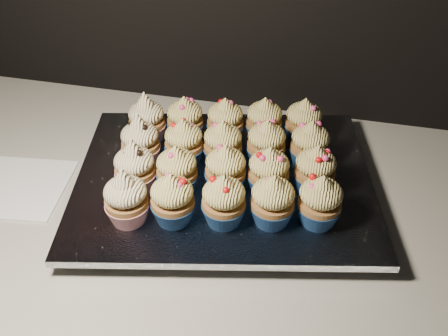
# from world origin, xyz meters

# --- Properties ---
(worktop) EXTENTS (2.44, 0.64, 0.04)m
(worktop) POSITION_xyz_m (0.00, 1.70, 0.88)
(worktop) COLOR beige
(worktop) RESTS_ON cabinet
(napkin) EXTENTS (0.17, 0.17, 0.00)m
(napkin) POSITION_xyz_m (-0.31, 1.66, 0.90)
(napkin) COLOR white
(napkin) RESTS_ON worktop
(baking_tray) EXTENTS (0.49, 0.41, 0.02)m
(baking_tray) POSITION_xyz_m (0.02, 1.73, 0.91)
(baking_tray) COLOR black
(baking_tray) RESTS_ON worktop
(foil_lining) EXTENTS (0.53, 0.45, 0.01)m
(foil_lining) POSITION_xyz_m (0.02, 1.73, 0.93)
(foil_lining) COLOR silver
(foil_lining) RESTS_ON baking_tray
(cupcake_0) EXTENTS (0.06, 0.06, 0.10)m
(cupcake_0) POSITION_xyz_m (-0.10, 1.60, 0.97)
(cupcake_0) COLOR #A81726
(cupcake_0) RESTS_ON foil_lining
(cupcake_1) EXTENTS (0.06, 0.06, 0.08)m
(cupcake_1) POSITION_xyz_m (-0.03, 1.62, 0.97)
(cupcake_1) COLOR navy
(cupcake_1) RESTS_ON foil_lining
(cupcake_2) EXTENTS (0.06, 0.06, 0.08)m
(cupcake_2) POSITION_xyz_m (0.04, 1.63, 0.97)
(cupcake_2) COLOR navy
(cupcake_2) RESTS_ON foil_lining
(cupcake_3) EXTENTS (0.06, 0.06, 0.08)m
(cupcake_3) POSITION_xyz_m (0.10, 1.65, 0.97)
(cupcake_3) COLOR navy
(cupcake_3) RESTS_ON foil_lining
(cupcake_4) EXTENTS (0.06, 0.06, 0.08)m
(cupcake_4) POSITION_xyz_m (0.17, 1.66, 0.97)
(cupcake_4) COLOR navy
(cupcake_4) RESTS_ON foil_lining
(cupcake_5) EXTENTS (0.06, 0.06, 0.10)m
(cupcake_5) POSITION_xyz_m (-0.11, 1.67, 0.97)
(cupcake_5) COLOR #A81726
(cupcake_5) RESTS_ON foil_lining
(cupcake_6) EXTENTS (0.06, 0.06, 0.08)m
(cupcake_6) POSITION_xyz_m (-0.05, 1.68, 0.97)
(cupcake_6) COLOR navy
(cupcake_6) RESTS_ON foil_lining
(cupcake_7) EXTENTS (0.06, 0.06, 0.08)m
(cupcake_7) POSITION_xyz_m (0.03, 1.70, 0.97)
(cupcake_7) COLOR navy
(cupcake_7) RESTS_ON foil_lining
(cupcake_8) EXTENTS (0.06, 0.06, 0.08)m
(cupcake_8) POSITION_xyz_m (0.09, 1.71, 0.97)
(cupcake_8) COLOR navy
(cupcake_8) RESTS_ON foil_lining
(cupcake_9) EXTENTS (0.06, 0.06, 0.08)m
(cupcake_9) POSITION_xyz_m (0.16, 1.73, 0.97)
(cupcake_9) COLOR navy
(cupcake_9) RESTS_ON foil_lining
(cupcake_10) EXTENTS (0.06, 0.06, 0.10)m
(cupcake_10) POSITION_xyz_m (-0.12, 1.74, 0.97)
(cupcake_10) COLOR #A81726
(cupcake_10) RESTS_ON foil_lining
(cupcake_11) EXTENTS (0.06, 0.06, 0.08)m
(cupcake_11) POSITION_xyz_m (-0.06, 1.75, 0.97)
(cupcake_11) COLOR navy
(cupcake_11) RESTS_ON foil_lining
(cupcake_12) EXTENTS (0.06, 0.06, 0.08)m
(cupcake_12) POSITION_xyz_m (0.01, 1.76, 0.97)
(cupcake_12) COLOR navy
(cupcake_12) RESTS_ON foil_lining
(cupcake_13) EXTENTS (0.06, 0.06, 0.08)m
(cupcake_13) POSITION_xyz_m (0.07, 1.78, 0.97)
(cupcake_13) COLOR navy
(cupcake_13) RESTS_ON foil_lining
(cupcake_14) EXTENTS (0.06, 0.06, 0.08)m
(cupcake_14) POSITION_xyz_m (0.14, 1.79, 0.97)
(cupcake_14) COLOR navy
(cupcake_14) RESTS_ON foil_lining
(cupcake_15) EXTENTS (0.06, 0.06, 0.10)m
(cupcake_15) POSITION_xyz_m (-0.14, 1.80, 0.97)
(cupcake_15) COLOR #A81726
(cupcake_15) RESTS_ON foil_lining
(cupcake_16) EXTENTS (0.06, 0.06, 0.08)m
(cupcake_16) POSITION_xyz_m (-0.07, 1.82, 0.97)
(cupcake_16) COLOR navy
(cupcake_16) RESTS_ON foil_lining
(cupcake_17) EXTENTS (0.06, 0.06, 0.08)m
(cupcake_17) POSITION_xyz_m (-0.00, 1.83, 0.97)
(cupcake_17) COLOR navy
(cupcake_17) RESTS_ON foil_lining
(cupcake_18) EXTENTS (0.06, 0.06, 0.08)m
(cupcake_18) POSITION_xyz_m (0.06, 1.84, 0.97)
(cupcake_18) COLOR navy
(cupcake_18) RESTS_ON foil_lining
(cupcake_19) EXTENTS (0.06, 0.06, 0.08)m
(cupcake_19) POSITION_xyz_m (0.13, 1.86, 0.97)
(cupcake_19) COLOR navy
(cupcake_19) RESTS_ON foil_lining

